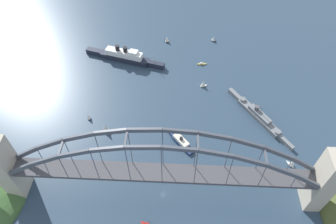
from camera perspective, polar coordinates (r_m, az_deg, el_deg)
ground_plane at (r=253.42m, az=-0.90°, el=-15.09°), size 1400.00×1400.00×0.00m
harbor_arch_bridge at (r=223.57m, az=-1.00°, el=-11.33°), size 290.25×17.99×77.54m
ocean_liner at (r=358.62m, az=-8.20°, el=10.28°), size 94.11×31.58×19.06m
naval_cruiser at (r=306.89m, az=16.56°, el=-0.69°), size 53.15×74.51×18.06m
harbor_ferry_steamer at (r=276.89m, az=2.49°, el=-5.54°), size 23.98×27.05×8.00m
small_boat_0 at (r=325.94m, az=6.60°, el=5.26°), size 7.97×5.86×8.17m
small_boat_1 at (r=303.39m, az=-14.60°, el=-0.84°), size 5.53×6.30×6.93m
small_boat_2 at (r=288.43m, az=-11.61°, el=-2.96°), size 8.90×8.10×10.94m
small_boat_3 at (r=354.56m, az=6.32°, el=8.94°), size 10.62×2.75×2.46m
small_boat_4 at (r=282.74m, az=22.19°, el=-8.78°), size 6.45×7.64×9.19m
small_boat_5 at (r=390.00m, az=8.46°, el=13.38°), size 7.24×5.13×7.02m
small_boat_6 at (r=384.46m, az=-0.20°, el=13.44°), size 6.43×8.00×8.11m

